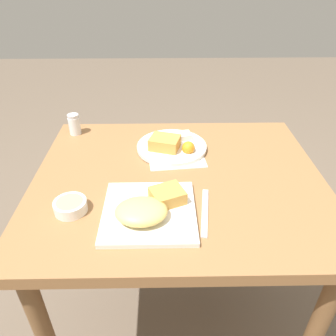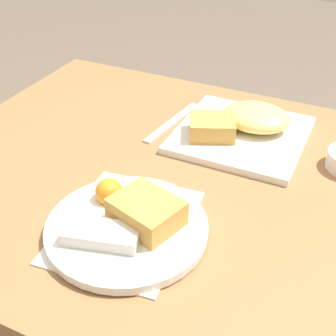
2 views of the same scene
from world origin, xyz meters
name	(u,v)px [view 1 (image 1 of 2)]	position (x,y,z in m)	size (l,w,h in m)	color
ground_plane	(175,314)	(0.00, 0.00, 0.00)	(8.00, 8.00, 0.00)	brown
dining_table	(178,201)	(0.00, 0.00, 0.63)	(0.89, 0.74, 0.72)	olive
menu_card	(175,151)	(-0.01, 0.15, 0.73)	(0.21, 0.25, 0.00)	silver
plate_square_near	(149,209)	(-0.09, -0.18, 0.75)	(0.24, 0.24, 0.06)	white
plate_oval_far	(172,145)	(-0.02, 0.16, 0.74)	(0.24, 0.24, 0.05)	white
sauce_ramekin	(70,206)	(-0.29, -0.15, 0.74)	(0.09, 0.09, 0.03)	white
salt_shaker	(75,126)	(-0.38, 0.29, 0.76)	(0.04, 0.04, 0.08)	white
butter_knife	(205,212)	(0.06, -0.17, 0.73)	(0.04, 0.19, 0.00)	silver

